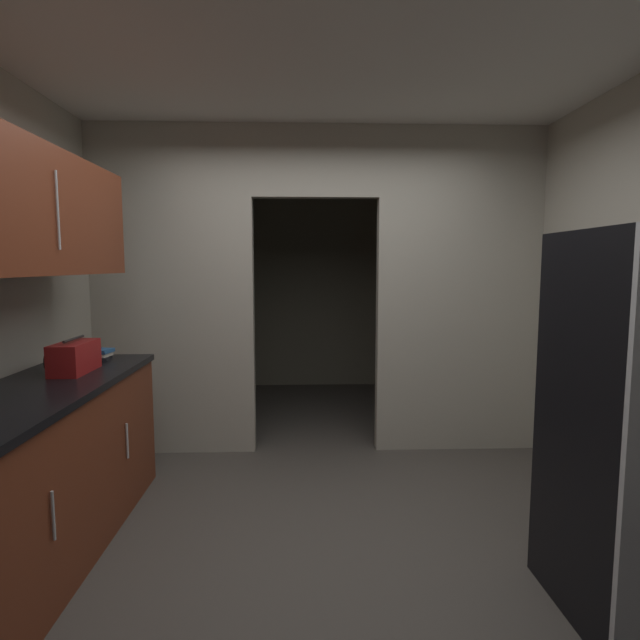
% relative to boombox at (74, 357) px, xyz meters
% --- Properties ---
extents(ground, '(20.00, 20.00, 0.00)m').
position_rel_boombox_xyz_m(ground, '(1.50, -0.46, -1.01)').
color(ground, '#47423D').
extents(kitchen_overhead_slab, '(4.09, 7.26, 0.06)m').
position_rel_boombox_xyz_m(kitchen_overhead_slab, '(1.50, 0.02, 1.69)').
color(kitchen_overhead_slab, silver).
extents(kitchen_partition, '(3.69, 0.12, 2.68)m').
position_rel_boombox_xyz_m(kitchen_partition, '(1.51, 1.17, 0.41)').
color(kitchen_partition, '#ADA899').
rests_on(kitchen_partition, ground).
extents(adjoining_room_shell, '(3.69, 2.45, 2.68)m').
position_rel_boombox_xyz_m(adjoining_room_shell, '(1.50, 2.88, 0.32)').
color(adjoining_room_shell, gray).
rests_on(adjoining_room_shell, ground).
extents(lower_cabinet_run, '(0.63, 2.13, 0.92)m').
position_rel_boombox_xyz_m(lower_cabinet_run, '(-0.03, -0.44, -0.55)').
color(lower_cabinet_run, maroon).
rests_on(lower_cabinet_run, ground).
extents(upper_cabinet_counterside, '(0.36, 1.92, 0.64)m').
position_rel_boombox_xyz_m(upper_cabinet_counterside, '(-0.03, -0.44, 0.82)').
color(upper_cabinet_counterside, maroon).
extents(boombox, '(0.18, 0.37, 0.21)m').
position_rel_boombox_xyz_m(boombox, '(0.00, 0.00, 0.00)').
color(boombox, maroon).
rests_on(boombox, lower_cabinet_run).
extents(book_stack, '(0.15, 0.17, 0.07)m').
position_rel_boombox_xyz_m(book_stack, '(0.00, 0.40, -0.06)').
color(book_stack, black).
rests_on(book_stack, lower_cabinet_run).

